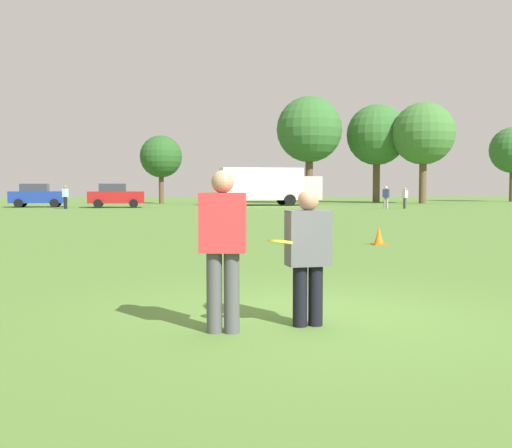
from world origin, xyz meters
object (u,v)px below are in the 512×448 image
player_thrower (223,242)px  parked_car_mid_right (115,195)px  bystander_field_marshal (386,196)px  player_defender (308,250)px  frisbee (280,242)px  parked_car_center (37,195)px  traffic_cone (379,236)px  box_truck (268,185)px  bystander_sideline_watcher (405,197)px  bystander_far_jogger (65,196)px

player_thrower → parked_car_mid_right: 41.66m
parked_car_mid_right → bystander_field_marshal: (19.14, -6.70, -0.01)m
player_defender → frisbee: bearing=-146.2°
parked_car_mid_right → parked_car_center: bearing=160.0°
player_defender → parked_car_mid_right: size_ratio=0.36×
traffic_cone → parked_car_center: 37.37m
parked_car_center → player_defender: bearing=-78.4°
player_thrower → box_truck: 45.70m
bystander_sideline_watcher → player_thrower: bearing=-117.9°
frisbee → bystander_field_marshal: size_ratio=0.17×
player_defender → traffic_cone: size_ratio=3.12×
player_thrower → bystander_sideline_watcher: (18.60, 35.05, -0.10)m
parked_car_mid_right → bystander_field_marshal: bearing=-19.3°
frisbee → traffic_cone: size_ratio=0.57×
player_thrower → bystander_sideline_watcher: 39.68m
player_defender → bystander_sideline_watcher: size_ratio=0.99×
parked_car_mid_right → box_truck: bearing=12.8°
parked_car_mid_right → box_truck: (12.60, 2.86, 0.83)m
bystander_far_jogger → player_thrower: bearing=-82.0°
player_thrower → bystander_far_jogger: bearing=98.0°
player_defender → parked_car_center: size_ratio=0.36×
frisbee → box_truck: (9.94, 44.59, 0.80)m
player_defender → bystander_sideline_watcher: 39.13m
frisbee → bystander_far_jogger: 39.87m
parked_car_center → bystander_sideline_watcher: parked_car_center is taller
traffic_cone → parked_car_mid_right: bearing=103.1°
bystander_field_marshal → player_thrower: bearing=-116.1°
traffic_cone → box_truck: (4.99, 35.49, 1.52)m
frisbee → bystander_sideline_watcher: bystander_sideline_watcher is taller
parked_car_mid_right → player_thrower: bearing=-87.1°
traffic_cone → bystander_far_jogger: 32.27m
parked_car_center → player_thrower: bearing=-79.6°
traffic_cone → parked_car_mid_right: 33.52m
traffic_cone → player_thrower: bearing=-121.7°
box_truck → bystander_sideline_watcher: bearing=-49.4°
player_thrower → parked_car_center: parked_car_center is taller
player_defender → parked_car_mid_right: (-3.03, 41.48, 0.09)m
player_defender → parked_car_center: (-9.00, 43.66, 0.09)m
parked_car_mid_right → traffic_cone: bearing=-76.9°
player_defender → box_truck: 45.37m
box_truck → bystander_far_jogger: size_ratio=5.05×
traffic_cone → parked_car_center: (-13.58, 34.81, 0.69)m
parked_car_mid_right → bystander_far_jogger: bearing=-145.9°
player_defender → box_truck: bearing=77.8°
parked_car_center → box_truck: size_ratio=0.49×
parked_car_center → bystander_sideline_watcher: bearing=-18.1°
frisbee → bystander_sideline_watcher: (18.02, 35.18, -0.10)m
player_thrower → box_truck: (10.52, 44.46, 0.80)m
player_thrower → bystander_field_marshal: player_thrower is taller
player_thrower → parked_car_mid_right: parked_car_mid_right is taller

